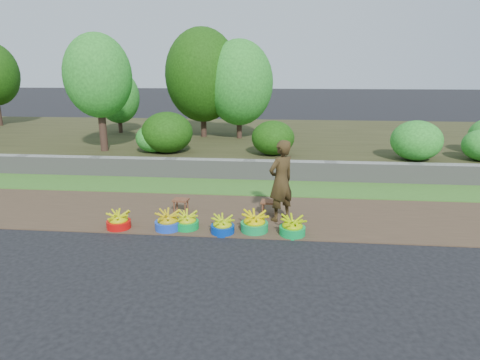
# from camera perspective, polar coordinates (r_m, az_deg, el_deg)

# --- Properties ---
(ground_plane) EXTENTS (120.00, 120.00, 0.00)m
(ground_plane) POSITION_cam_1_polar(r_m,az_deg,el_deg) (7.41, -1.03, -8.28)
(ground_plane) COLOR black
(ground_plane) RESTS_ON ground
(dirt_shoulder) EXTENTS (80.00, 2.50, 0.02)m
(dirt_shoulder) POSITION_cam_1_polar(r_m,az_deg,el_deg) (8.56, -0.08, -4.87)
(dirt_shoulder) COLOR #4A3727
(dirt_shoulder) RESTS_ON ground
(grass_verge) EXTENTS (80.00, 1.50, 0.04)m
(grass_verge) POSITION_cam_1_polar(r_m,az_deg,el_deg) (10.45, 0.99, -1.03)
(grass_verge) COLOR #3F7927
(grass_verge) RESTS_ON ground
(retaining_wall) EXTENTS (80.00, 0.35, 0.55)m
(retaining_wall) POSITION_cam_1_polar(r_m,az_deg,el_deg) (11.20, 1.34, 1.45)
(retaining_wall) COLOR gray
(retaining_wall) RESTS_ON ground
(earth_bank) EXTENTS (80.00, 10.00, 0.50)m
(earth_bank) POSITION_cam_1_polar(r_m,az_deg,el_deg) (15.99, 2.64, 5.59)
(earth_bank) COLOR #38371B
(earth_bank) RESTS_ON ground
(vegetation) EXTENTS (34.08, 8.00, 3.98)m
(vegetation) POSITION_cam_1_polar(r_m,az_deg,el_deg) (14.11, 9.97, 13.15)
(vegetation) COLOR #38251C
(vegetation) RESTS_ON earth_bank
(basin_a) EXTENTS (0.46, 0.46, 0.34)m
(basin_a) POSITION_cam_1_polar(r_m,az_deg,el_deg) (8.12, -16.90, -5.64)
(basin_a) COLOR red
(basin_a) RESTS_ON ground
(basin_b) EXTENTS (0.50, 0.50, 0.37)m
(basin_b) POSITION_cam_1_polar(r_m,az_deg,el_deg) (7.84, -10.22, -5.87)
(basin_b) COLOR blue
(basin_b) RESTS_ON ground
(basin_c) EXTENTS (0.46, 0.46, 0.34)m
(basin_c) POSITION_cam_1_polar(r_m,az_deg,el_deg) (7.83, -7.58, -5.88)
(basin_c) COLOR #029F3A
(basin_c) RESTS_ON ground
(basin_d) EXTENTS (0.45, 0.45, 0.33)m
(basin_d) POSITION_cam_1_polar(r_m,az_deg,el_deg) (7.57, -2.50, -6.53)
(basin_d) COLOR #0432A3
(basin_d) RESTS_ON ground
(basin_e) EXTENTS (0.52, 0.52, 0.39)m
(basin_e) POSITION_cam_1_polar(r_m,az_deg,el_deg) (7.63, 2.06, -6.15)
(basin_e) COLOR #109948
(basin_e) RESTS_ON ground
(basin_f) EXTENTS (0.48, 0.48, 0.36)m
(basin_f) POSITION_cam_1_polar(r_m,az_deg,el_deg) (7.53, 7.46, -6.68)
(basin_f) COLOR #079D42
(basin_f) RESTS_ON ground
(stool_left) EXTENTS (0.34, 0.28, 0.28)m
(stool_left) POSITION_cam_1_polar(r_m,az_deg,el_deg) (8.70, -8.42, -3.06)
(stool_left) COLOR brown
(stool_left) RESTS_ON dirt_shoulder
(stool_right) EXTENTS (0.38, 0.30, 0.31)m
(stool_right) POSITION_cam_1_polar(r_m,az_deg,el_deg) (8.42, 4.22, -3.41)
(stool_right) COLOR brown
(stool_right) RESTS_ON dirt_shoulder
(vendor_woman) EXTENTS (0.71, 0.70, 1.65)m
(vendor_woman) POSITION_cam_1_polar(r_m,az_deg,el_deg) (8.01, 5.85, -0.11)
(vendor_woman) COLOR black
(vendor_woman) RESTS_ON dirt_shoulder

